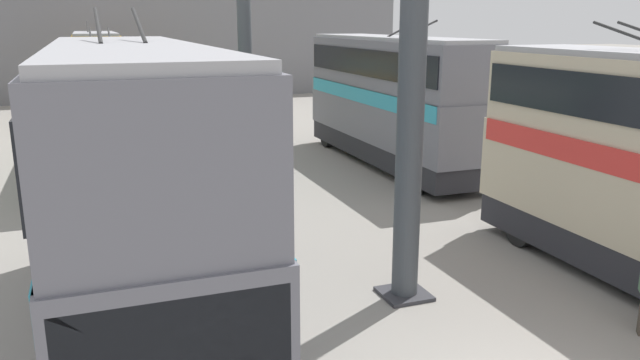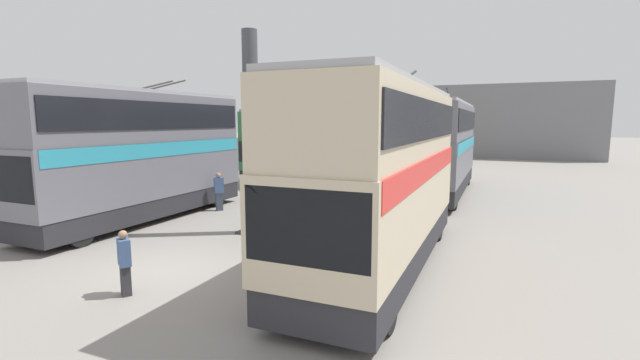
# 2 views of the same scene
# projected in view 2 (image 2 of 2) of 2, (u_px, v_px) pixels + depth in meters

# --- Properties ---
(ground_plane) EXTENTS (240.00, 240.00, 0.00)m
(ground_plane) POSITION_uv_depth(u_px,v_px,m) (169.00, 270.00, 11.68)
(ground_plane) COLOR gray
(depot_back_wall) EXTENTS (0.50, 36.00, 7.98)m
(depot_back_wall) POSITION_uv_depth(u_px,v_px,m) (424.00, 122.00, 48.62)
(depot_back_wall) COLOR slate
(depot_back_wall) RESTS_ON ground_plane
(support_column_near) EXTENTS (0.97, 0.97, 7.17)m
(support_column_near) POSITION_uv_depth(u_px,v_px,m) (252.00, 138.00, 15.16)
(support_column_near) COLOR #42474C
(support_column_near) RESTS_ON ground_plane
(support_column_far) EXTENTS (0.97, 0.97, 7.17)m
(support_column_far) POSITION_uv_depth(u_px,v_px,m) (364.00, 130.00, 27.52)
(support_column_far) COLOR #42474C
(support_column_far) RESTS_ON ground_plane
(bus_left_near) EXTENTS (10.09, 2.54, 5.61)m
(bus_left_near) POSITION_uv_depth(u_px,v_px,m) (383.00, 166.00, 11.58)
(bus_left_near) COLOR black
(bus_left_near) RESTS_ON ground_plane
(bus_left_far) EXTENTS (11.41, 2.54, 5.65)m
(bus_left_far) POSITION_uv_depth(u_px,v_px,m) (443.00, 143.00, 23.46)
(bus_left_far) COLOR black
(bus_left_far) RESTS_ON ground_plane
(bus_right_near) EXTENTS (10.26, 2.54, 5.86)m
(bus_right_near) POSITION_uv_depth(u_px,v_px,m) (140.00, 148.00, 17.24)
(bus_right_near) COLOR black
(bus_right_near) RESTS_ON ground_plane
(bus_right_mid) EXTENTS (10.96, 2.54, 5.37)m
(bus_right_mid) POSITION_uv_depth(u_px,v_px,m) (296.00, 140.00, 30.28)
(bus_right_mid) COLOR black
(bus_right_mid) RESTS_ON ground_plane
(bus_right_far) EXTENTS (9.38, 2.54, 5.61)m
(bus_right_far) POSITION_uv_depth(u_px,v_px,m) (356.00, 133.00, 42.69)
(bus_right_far) COLOR black
(bus_right_far) RESTS_ON ground_plane
(person_by_right_row) EXTENTS (0.47, 0.47, 1.74)m
(person_by_right_row) POSITION_uv_depth(u_px,v_px,m) (219.00, 191.00, 19.35)
(person_by_right_row) COLOR #384251
(person_by_right_row) RESTS_ON ground_plane
(person_by_left_row) EXTENTS (0.44, 0.48, 1.80)m
(person_by_left_row) POSITION_uv_depth(u_px,v_px,m) (301.00, 237.00, 11.41)
(person_by_left_row) COLOR #473D33
(person_by_left_row) RESTS_ON ground_plane
(person_aisle_foreground) EXTENTS (0.43, 0.48, 1.55)m
(person_aisle_foreground) POSITION_uv_depth(u_px,v_px,m) (125.00, 261.00, 9.91)
(person_aisle_foreground) COLOR #2D2D33
(person_aisle_foreground) RESTS_ON ground_plane
(oil_drum) EXTENTS (0.67, 0.67, 0.91)m
(oil_drum) POSITION_uv_depth(u_px,v_px,m) (282.00, 186.00, 23.85)
(oil_drum) COLOR #B28E23
(oil_drum) RESTS_ON ground_plane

